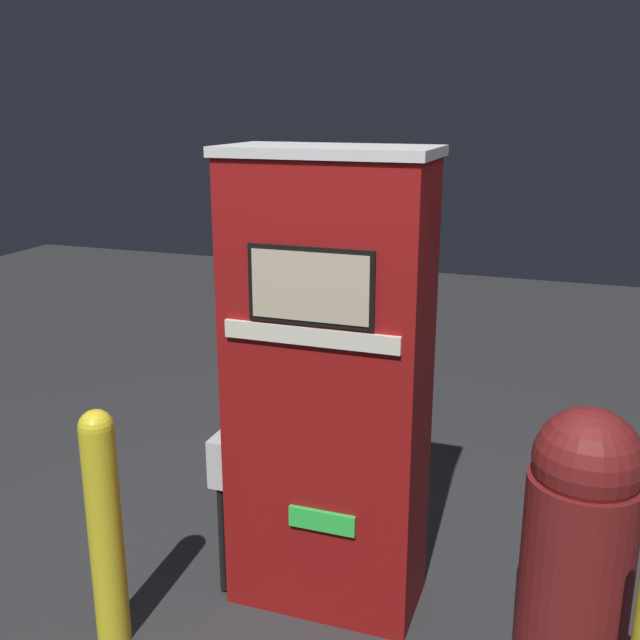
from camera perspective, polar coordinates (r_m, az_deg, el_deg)
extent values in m
plane|color=#2D2D30|center=(3.44, -0.62, -21.98)|extent=(14.00, 14.00, 0.00)
cube|color=maroon|center=(3.35, 0.61, -13.78)|extent=(0.80, 0.41, 0.91)
cube|color=maroon|center=(2.99, 0.66, 2.51)|extent=(0.80, 0.41, 1.02)
cube|color=silver|center=(2.91, 0.69, 12.76)|extent=(0.83, 0.44, 0.04)
cube|color=black|center=(2.78, -0.75, 2.56)|extent=(0.50, 0.01, 0.30)
cube|color=beige|center=(2.77, -0.80, 2.53)|extent=(0.46, 0.01, 0.26)
cube|color=silver|center=(2.83, -0.76, -1.28)|extent=(0.71, 0.02, 0.07)
cube|color=#33D84C|center=(3.14, 0.15, -15.07)|extent=(0.28, 0.02, 0.09)
cube|color=silver|center=(3.35, -7.21, -10.38)|extent=(0.09, 0.19, 0.22)
cylinder|color=black|center=(3.48, -7.46, -16.22)|extent=(0.03, 0.03, 0.52)
cylinder|color=yellow|center=(3.20, -16.00, -15.61)|extent=(0.14, 0.14, 0.95)
sphere|color=yellow|center=(2.98, -16.71, -7.81)|extent=(0.14, 0.14, 0.14)
cylinder|color=maroon|center=(3.09, 18.82, -18.30)|extent=(0.41, 0.41, 0.85)
sphere|color=maroon|center=(2.85, 19.72, -10.07)|extent=(0.39, 0.39, 0.39)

